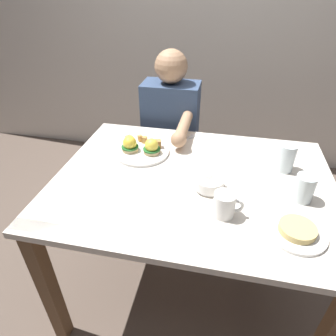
# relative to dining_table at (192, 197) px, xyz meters

# --- Properties ---
(ground_plane) EXTENTS (6.00, 6.00, 0.00)m
(ground_plane) POSITION_rel_dining_table_xyz_m (0.00, 0.00, -0.63)
(ground_plane) COLOR brown
(back_wall) EXTENTS (4.80, 0.10, 2.60)m
(back_wall) POSITION_rel_dining_table_xyz_m (0.00, 1.50, 0.67)
(back_wall) COLOR silver
(back_wall) RESTS_ON ground_plane
(dining_table) EXTENTS (1.20, 0.90, 0.74)m
(dining_table) POSITION_rel_dining_table_xyz_m (0.00, 0.00, 0.00)
(dining_table) COLOR silver
(dining_table) RESTS_ON ground_plane
(eggs_benedict_plate) EXTENTS (0.27, 0.27, 0.09)m
(eggs_benedict_plate) POSITION_rel_dining_table_xyz_m (-0.28, 0.16, 0.13)
(eggs_benedict_plate) COLOR white
(eggs_benedict_plate) RESTS_ON dining_table
(fruit_bowl) EXTENTS (0.12, 0.12, 0.06)m
(fruit_bowl) POSITION_rel_dining_table_xyz_m (0.07, -0.06, 0.14)
(fruit_bowl) COLOR white
(fruit_bowl) RESTS_ON dining_table
(coffee_mug) EXTENTS (0.11, 0.08, 0.09)m
(coffee_mug) POSITION_rel_dining_table_xyz_m (0.14, -0.20, 0.16)
(coffee_mug) COLOR white
(coffee_mug) RESTS_ON dining_table
(fork) EXTENTS (0.09, 0.14, 0.00)m
(fork) POSITION_rel_dining_table_xyz_m (-0.09, 0.34, 0.11)
(fork) COLOR silver
(fork) RESTS_ON dining_table
(water_glass_near) EXTENTS (0.08, 0.08, 0.13)m
(water_glass_near) POSITION_rel_dining_table_xyz_m (0.39, 0.15, 0.16)
(water_glass_near) COLOR silver
(water_glass_near) RESTS_ON dining_table
(water_glass_far) EXTENTS (0.08, 0.08, 0.11)m
(water_glass_far) POSITION_rel_dining_table_xyz_m (0.43, -0.05, 0.15)
(water_glass_far) COLOR silver
(water_glass_far) RESTS_ON dining_table
(side_plate) EXTENTS (0.20, 0.20, 0.04)m
(side_plate) POSITION_rel_dining_table_xyz_m (0.39, -0.25, 0.12)
(side_plate) COLOR white
(side_plate) RESTS_ON dining_table
(diner_person) EXTENTS (0.34, 0.54, 1.14)m
(diner_person) POSITION_rel_dining_table_xyz_m (-0.22, 0.60, 0.02)
(diner_person) COLOR #33333D
(diner_person) RESTS_ON ground_plane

